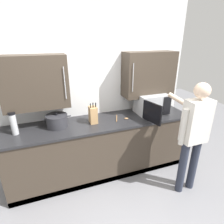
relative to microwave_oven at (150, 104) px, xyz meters
name	(u,v)px	position (x,y,z in m)	size (l,w,h in m)	color
ground_plane	(124,213)	(-0.87, -0.94, -1.10)	(9.85, 9.85, 0.00)	gray
back_wall_tiled	(95,84)	(-0.87, 0.28, 0.34)	(3.21, 0.44, 2.78)	white
counter_unit	(102,147)	(-0.87, -0.04, -0.64)	(2.90, 0.68, 0.94)	#3D3328
microwave_oven	(150,104)	(0.00, 0.00, 0.00)	(0.51, 0.74, 0.33)	#B7BABF
stock_pot	(57,121)	(-1.53, 0.00, -0.08)	(0.40, 0.30, 0.21)	#2D2D33
wooden_spoon	(121,118)	(-0.55, -0.06, -0.16)	(0.23, 0.24, 0.02)	#A37547
knife_block	(93,115)	(-1.00, -0.04, -0.04)	(0.11, 0.15, 0.33)	tan
thermos_flask	(14,123)	(-2.08, -0.03, -0.01)	(0.09, 0.09, 0.31)	#B7BABF
person_figure	(194,131)	(0.17, -0.85, -0.12)	(0.44, 0.63, 1.64)	#282D3D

